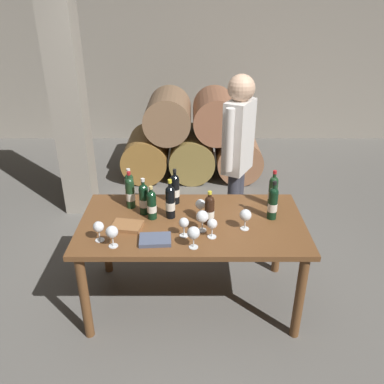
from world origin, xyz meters
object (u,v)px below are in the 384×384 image
(sommelier_presenting, at_px, (238,151))
(wine_glass_7, at_px, (184,223))
(wine_bottle_4, at_px, (273,191))
(leather_ledger, at_px, (127,226))
(dining_table, at_px, (192,232))
(wine_bottle_5, at_px, (130,192))
(wine_glass_4, at_px, (245,216))
(wine_bottle_8, at_px, (130,187))
(wine_glass_2, at_px, (193,233))
(wine_bottle_2, at_px, (273,203))
(wine_glass_3, at_px, (212,225))
(wine_glass_0, at_px, (202,217))
(wine_bottle_3, at_px, (175,189))
(wine_bottle_7, at_px, (152,204))
(wine_bottle_1, at_px, (209,210))
(tasting_notebook, at_px, (155,240))
(wine_bottle_6, at_px, (170,201))
(wine_glass_1, at_px, (112,232))
(wine_bottle_0, at_px, (144,199))
(wine_glass_5, at_px, (98,227))
(wine_glass_6, at_px, (200,205))

(sommelier_presenting, bearing_deg, wine_glass_7, -116.31)
(wine_bottle_4, relative_size, leather_ledger, 1.41)
(dining_table, distance_m, wine_bottle_5, 0.59)
(wine_glass_4, bearing_deg, wine_bottle_8, 154.23)
(wine_glass_2, bearing_deg, wine_bottle_2, 33.18)
(wine_glass_3, bearing_deg, wine_glass_0, 128.18)
(wine_glass_0, relative_size, leather_ledger, 0.74)
(wine_bottle_3, xyz_separation_m, wine_bottle_7, (-0.17, -0.25, -0.01))
(wine_bottle_1, bearing_deg, tasting_notebook, -148.17)
(wine_bottle_2, xyz_separation_m, tasting_notebook, (-0.87, -0.32, -0.12))
(wine_glass_4, bearing_deg, wine_glass_7, -168.22)
(wine_bottle_3, relative_size, wine_bottle_6, 0.94)
(wine_bottle_2, height_order, wine_bottle_8, wine_bottle_2)
(wine_bottle_1, xyz_separation_m, tasting_notebook, (-0.39, -0.24, -0.10))
(wine_bottle_8, distance_m, leather_ledger, 0.43)
(wine_bottle_2, height_order, wine_bottle_3, wine_bottle_2)
(wine_glass_0, xyz_separation_m, leather_ledger, (-0.55, 0.04, -0.10))
(wine_bottle_1, relative_size, tasting_notebook, 1.23)
(wine_bottle_2, distance_m, wine_bottle_8, 1.15)
(wine_glass_1, bearing_deg, wine_glass_2, -1.38)
(wine_bottle_7, xyz_separation_m, tasting_notebook, (0.05, -0.32, -0.10))
(wine_glass_0, bearing_deg, wine_bottle_4, 33.35)
(wine_glass_1, distance_m, tasting_notebook, 0.30)
(wine_glass_3, bearing_deg, wine_glass_2, -135.89)
(wine_bottle_4, relative_size, wine_bottle_7, 1.15)
(wine_bottle_0, distance_m, wine_bottle_1, 0.52)
(wine_glass_4, relative_size, sommelier_presenting, 0.09)
(wine_glass_5, distance_m, tasting_notebook, 0.40)
(wine_bottle_3, xyz_separation_m, wine_glass_1, (-0.40, -0.63, -0.02))
(wine_bottle_4, bearing_deg, wine_bottle_0, -173.02)
(wine_glass_3, bearing_deg, wine_bottle_3, 118.47)
(wine_bottle_2, height_order, wine_glass_1, wine_bottle_2)
(wine_glass_6, xyz_separation_m, sommelier_presenting, (0.35, 0.68, 0.18))
(wine_glass_7, relative_size, tasting_notebook, 0.66)
(wine_bottle_4, bearing_deg, wine_glass_4, -126.33)
(wine_bottle_5, xyz_separation_m, tasting_notebook, (0.23, -0.50, -0.12))
(wine_bottle_3, xyz_separation_m, wine_bottle_8, (-0.37, 0.03, -0.00))
(wine_bottle_4, bearing_deg, wine_glass_0, -146.65)
(wine_bottle_1, height_order, wine_glass_3, wine_bottle_1)
(wine_glass_7, bearing_deg, wine_glass_3, -4.67)
(wine_glass_1, relative_size, wine_glass_7, 1.09)
(wine_bottle_6, bearing_deg, sommelier_presenting, 49.79)
(sommelier_presenting, bearing_deg, dining_table, -118.70)
(wine_glass_3, height_order, tasting_notebook, wine_glass_3)
(wine_bottle_4, height_order, tasting_notebook, wine_bottle_4)
(wine_bottle_0, xyz_separation_m, wine_bottle_8, (-0.14, 0.20, -0.00))
(wine_bottle_5, height_order, wine_glass_6, wine_bottle_5)
(wine_glass_1, distance_m, sommelier_presenting, 1.45)
(wine_glass_5, height_order, wine_glass_6, wine_glass_6)
(wine_glass_7, bearing_deg, wine_bottle_3, 99.20)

